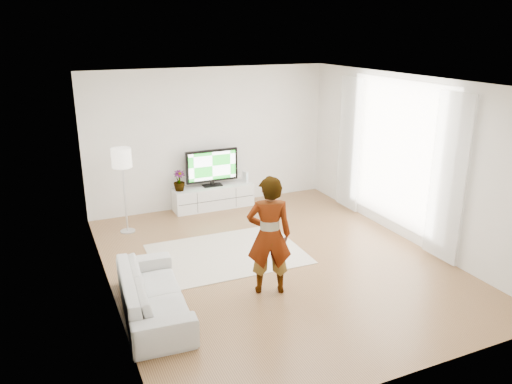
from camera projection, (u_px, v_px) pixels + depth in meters
name	position (u px, v px, depth m)	size (l,w,h in m)	color
floor	(275.00, 262.00, 7.88)	(6.00, 6.00, 0.00)	#977044
ceiling	(277.00, 81.00, 7.00)	(6.00, 6.00, 0.00)	white
wall_left	(103.00, 199.00, 6.47)	(0.02, 6.00, 2.80)	white
wall_right	(409.00, 160.00, 8.41)	(0.02, 6.00, 2.80)	white
wall_back	(210.00, 138.00, 10.04)	(5.00, 0.02, 2.80)	white
wall_front	(413.00, 257.00, 4.84)	(5.00, 0.02, 2.80)	white
window	(397.00, 153.00, 8.64)	(0.01, 2.60, 2.50)	white
curtain_near	(448.00, 179.00, 7.52)	(0.04, 0.70, 2.60)	white
curtain_far	(350.00, 144.00, 9.77)	(0.04, 0.70, 2.60)	white
media_console	(213.00, 197.00, 10.18)	(1.64, 0.47, 0.46)	white
television	(212.00, 166.00, 10.01)	(1.08, 0.21, 0.75)	black
game_console	(245.00, 177.00, 10.35)	(0.08, 0.17, 0.23)	white
potted_plant	(179.00, 181.00, 9.78)	(0.23, 0.23, 0.41)	#3F7238
rug	(227.00, 254.00, 8.14)	(2.41, 1.74, 0.01)	beige
player	(269.00, 235.00, 6.73)	(0.61, 0.40, 1.68)	#334772
sofa	(153.00, 293.00, 6.38)	(1.94, 0.76, 0.57)	silver
floor_lamp	(122.00, 162.00, 8.64)	(0.34, 0.34, 1.55)	silver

